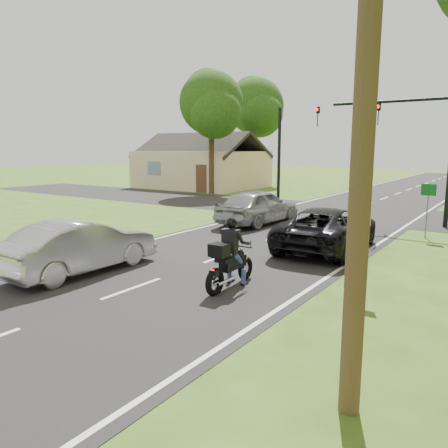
{
  "coord_description": "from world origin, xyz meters",
  "views": [
    {
      "loc": [
        7.84,
        -7.39,
        3.5
      ],
      "look_at": [
        0.75,
        3.0,
        1.3
      ],
      "focal_mm": 35.0,
      "sensor_mm": 36.0,
      "label": 1
    }
  ],
  "objects_px": {
    "dark_suv": "(328,228)",
    "sign_white": "(359,228)",
    "silver_sedan": "(80,246)",
    "sign_green": "(428,198)",
    "traffic_signal": "(407,134)",
    "utility_pole_near": "(370,8)",
    "silver_suv": "(258,206)",
    "motorcycle_rider": "(230,260)"
  },
  "relations": [
    {
      "from": "utility_pole_near",
      "to": "traffic_signal",
      "type": "bearing_deg",
      "value": 100.14
    },
    {
      "from": "dark_suv",
      "to": "sign_white",
      "type": "relative_size",
      "value": 2.49
    },
    {
      "from": "silver_sedan",
      "to": "silver_suv",
      "type": "distance_m",
      "value": 9.82
    },
    {
      "from": "dark_suv",
      "to": "sign_white",
      "type": "distance_m",
      "value": 4.64
    },
    {
      "from": "traffic_signal",
      "to": "sign_white",
      "type": "distance_m",
      "value": 11.39
    },
    {
      "from": "dark_suv",
      "to": "silver_suv",
      "type": "relative_size",
      "value": 1.1
    },
    {
      "from": "silver_suv",
      "to": "sign_green",
      "type": "relative_size",
      "value": 2.26
    },
    {
      "from": "silver_suv",
      "to": "utility_pole_near",
      "type": "xyz_separation_m",
      "value": [
        8.35,
        -12.08,
        4.26
      ]
    },
    {
      "from": "motorcycle_rider",
      "to": "utility_pole_near",
      "type": "bearing_deg",
      "value": -40.51
    },
    {
      "from": "dark_suv",
      "to": "sign_white",
      "type": "xyz_separation_m",
      "value": [
        2.28,
        -3.95,
        0.85
      ]
    },
    {
      "from": "traffic_signal",
      "to": "utility_pole_near",
      "type": "bearing_deg",
      "value": -79.86
    },
    {
      "from": "motorcycle_rider",
      "to": "sign_white",
      "type": "height_order",
      "value": "sign_white"
    },
    {
      "from": "sign_white",
      "to": "utility_pole_near",
      "type": "bearing_deg",
      "value": -73.24
    },
    {
      "from": "utility_pole_near",
      "to": "sign_green",
      "type": "distance_m",
      "value": 13.5
    },
    {
      "from": "traffic_signal",
      "to": "utility_pole_near",
      "type": "relative_size",
      "value": 0.64
    },
    {
      "from": "silver_suv",
      "to": "sign_green",
      "type": "xyz_separation_m",
      "value": [
        7.05,
        0.9,
        0.77
      ]
    },
    {
      "from": "sign_white",
      "to": "sign_green",
      "type": "relative_size",
      "value": 1.0
    },
    {
      "from": "silver_sedan",
      "to": "dark_suv",
      "type": "bearing_deg",
      "value": -124.72
    },
    {
      "from": "dark_suv",
      "to": "sign_green",
      "type": "bearing_deg",
      "value": -124.92
    },
    {
      "from": "motorcycle_rider",
      "to": "silver_sedan",
      "type": "distance_m",
      "value": 4.43
    },
    {
      "from": "dark_suv",
      "to": "silver_suv",
      "type": "distance_m",
      "value": 5.55
    },
    {
      "from": "dark_suv",
      "to": "utility_pole_near",
      "type": "relative_size",
      "value": 0.53
    },
    {
      "from": "sign_white",
      "to": "traffic_signal",
      "type": "bearing_deg",
      "value": 97.05
    },
    {
      "from": "motorcycle_rider",
      "to": "dark_suv",
      "type": "xyz_separation_m",
      "value": [
        0.46,
        5.47,
        0.03
      ]
    },
    {
      "from": "traffic_signal",
      "to": "sign_green",
      "type": "distance_m",
      "value": 4.24
    },
    {
      "from": "silver_suv",
      "to": "utility_pole_near",
      "type": "bearing_deg",
      "value": 129.14
    },
    {
      "from": "sign_green",
      "to": "traffic_signal",
      "type": "bearing_deg",
      "value": 117.38
    },
    {
      "from": "dark_suv",
      "to": "silver_sedan",
      "type": "xyz_separation_m",
      "value": [
        -4.71,
        -6.68,
        0.01
      ]
    },
    {
      "from": "motorcycle_rider",
      "to": "traffic_signal",
      "type": "bearing_deg",
      "value": 82.54
    },
    {
      "from": "silver_suv",
      "to": "sign_green",
      "type": "height_order",
      "value": "sign_green"
    },
    {
      "from": "dark_suv",
      "to": "silver_sedan",
      "type": "bearing_deg",
      "value": 51.31
    },
    {
      "from": "motorcycle_rider",
      "to": "traffic_signal",
      "type": "distance_m",
      "value": 13.06
    },
    {
      "from": "silver_sedan",
      "to": "sign_white",
      "type": "height_order",
      "value": "sign_white"
    },
    {
      "from": "silver_sedan",
      "to": "sign_green",
      "type": "xyz_separation_m",
      "value": [
        7.19,
        10.72,
        0.84
      ]
    },
    {
      "from": "dark_suv",
      "to": "silver_suv",
      "type": "xyz_separation_m",
      "value": [
        -4.58,
        3.14,
        0.08
      ]
    },
    {
      "from": "silver_sedan",
      "to": "traffic_signal",
      "type": "distance_m",
      "value": 15.23
    },
    {
      "from": "sign_white",
      "to": "silver_sedan",
      "type": "bearing_deg",
      "value": -158.72
    },
    {
      "from": "silver_sedan",
      "to": "utility_pole_near",
      "type": "xyz_separation_m",
      "value": [
        8.49,
        -2.26,
        4.32
      ]
    },
    {
      "from": "silver_sedan",
      "to": "sign_white",
      "type": "xyz_separation_m",
      "value": [
        6.99,
        2.72,
        0.84
      ]
    },
    {
      "from": "silver_sedan",
      "to": "utility_pole_near",
      "type": "bearing_deg",
      "value": 165.63
    },
    {
      "from": "motorcycle_rider",
      "to": "sign_green",
      "type": "height_order",
      "value": "sign_green"
    },
    {
      "from": "utility_pole_near",
      "to": "sign_white",
      "type": "height_order",
      "value": "utility_pole_near"
    }
  ]
}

